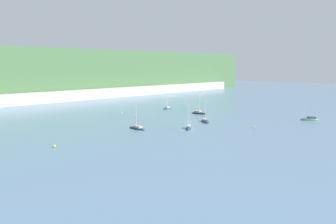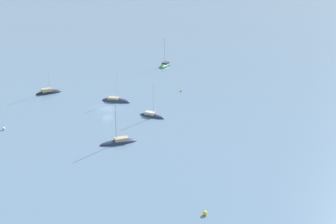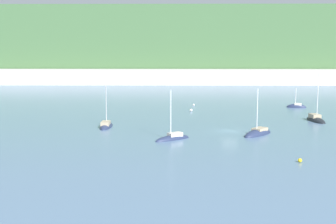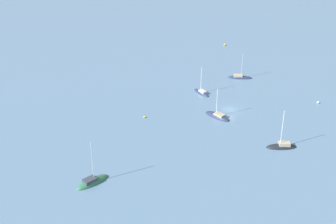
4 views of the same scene
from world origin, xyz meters
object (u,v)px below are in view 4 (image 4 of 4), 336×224
object	(u,v)px
sailboat_2	(201,93)
sailboat_3	(217,117)
mooring_buoy_0	(144,117)
sailboat_4	(240,78)
mooring_buoy_3	(318,102)
mooring_buoy_1	(225,45)
sailboat_0	(282,147)
sailboat_5	(92,182)

from	to	relation	value
sailboat_2	sailboat_3	world-z (taller)	sailboat_2
sailboat_3	mooring_buoy_0	bearing A→B (deg)	46.13
sailboat_4	mooring_buoy_3	xyz separation A→B (m)	(16.07, 20.16, 0.21)
sailboat_4	mooring_buoy_1	distance (m)	30.17
sailboat_0	sailboat_3	bearing A→B (deg)	-51.24
sailboat_3	sailboat_5	world-z (taller)	sailboat_5
sailboat_2	sailboat_3	size ratio (longest dim) A/B	0.99
sailboat_3	sailboat_5	size ratio (longest dim) A/B	0.83
sailboat_4	mooring_buoy_1	xyz separation A→B (m)	(-29.94, -3.70, 0.22)
sailboat_2	mooring_buoy_0	world-z (taller)	sailboat_2
sailboat_0	sailboat_4	bearing A→B (deg)	-87.09
sailboat_2	mooring_buoy_3	size ratio (longest dim) A/B	13.56
sailboat_0	mooring_buoy_0	world-z (taller)	sailboat_0
sailboat_2	sailboat_5	size ratio (longest dim) A/B	0.83
sailboat_2	mooring_buoy_3	xyz separation A→B (m)	(3.97, 31.56, 0.21)
mooring_buoy_1	mooring_buoy_0	bearing A→B (deg)	-20.68
mooring_buoy_1	mooring_buoy_3	bearing A→B (deg)	27.41
sailboat_3	sailboat_5	bearing A→B (deg)	90.27
sailboat_5	mooring_buoy_0	xyz separation A→B (m)	(-28.73, 6.92, 0.16)
sailboat_4	mooring_buoy_1	size ratio (longest dim) A/B	13.22
sailboat_3	sailboat_0	bearing A→B (deg)	176.12
sailboat_5	mooring_buoy_1	size ratio (longest dim) A/B	15.82
mooring_buoy_0	mooring_buoy_1	bearing A→B (deg)	159.32
sailboat_2	mooring_buoy_1	bearing A→B (deg)	-47.73
sailboat_0	sailboat_2	world-z (taller)	sailboat_0
mooring_buoy_0	mooring_buoy_3	size ratio (longest dim) A/B	0.81
sailboat_2	sailboat_4	xyz separation A→B (m)	(-12.10, 11.40, -0.00)
sailboat_5	mooring_buoy_0	distance (m)	29.56
mooring_buoy_3	mooring_buoy_1	bearing A→B (deg)	-152.59
mooring_buoy_0	mooring_buoy_3	xyz separation A→B (m)	(-12.13, 45.81, 0.06)
mooring_buoy_0	sailboat_4	bearing A→B (deg)	137.71
sailboat_0	sailboat_4	world-z (taller)	sailboat_0
sailboat_4	mooring_buoy_1	world-z (taller)	sailboat_4
sailboat_5	mooring_buoy_0	bearing A→B (deg)	29.65
sailboat_2	mooring_buoy_0	size ratio (longest dim) A/B	16.66
sailboat_2	mooring_buoy_3	world-z (taller)	sailboat_2
mooring_buoy_1	sailboat_2	bearing A→B (deg)	-10.38
sailboat_2	sailboat_4	world-z (taller)	sailboat_4
mooring_buoy_0	sailboat_0	bearing A→B (deg)	70.34
sailboat_3	mooring_buoy_1	distance (m)	56.22
sailboat_3	mooring_buoy_3	size ratio (longest dim) A/B	13.66
mooring_buoy_3	sailboat_5	bearing A→B (deg)	-52.23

